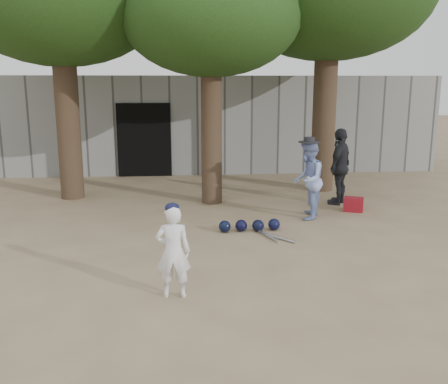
{
  "coord_description": "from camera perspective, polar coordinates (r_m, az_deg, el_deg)",
  "views": [
    {
      "loc": [
        -0.15,
        -7.34,
        2.79
      ],
      "look_at": [
        0.6,
        1.0,
        0.95
      ],
      "focal_mm": 40.0,
      "sensor_mm": 36.0,
      "label": 1
    }
  ],
  "objects": [
    {
      "name": "helmet_row",
      "position": [
        9.57,
        2.94,
        -3.84
      ],
      "size": [
        1.19,
        0.28,
        0.23
      ],
      "color": "black",
      "rests_on": "ground"
    },
    {
      "name": "spectator_blue",
      "position": [
        10.46,
        9.57,
        1.36
      ],
      "size": [
        0.86,
        0.96,
        1.64
      ],
      "primitive_type": "imported",
      "rotation": [
        0.0,
        0.0,
        4.35
      ],
      "color": "#869AD0",
      "rests_on": "ground"
    },
    {
      "name": "bat_pile",
      "position": [
        9.2,
        5.73,
        -5.13
      ],
      "size": [
        0.58,
        0.76,
        0.06
      ],
      "color": "#B7B5BD",
      "rests_on": "ground"
    },
    {
      "name": "ground",
      "position": [
        7.85,
        -3.75,
        -8.45
      ],
      "size": [
        70.0,
        70.0,
        0.0
      ],
      "primitive_type": "plane",
      "color": "#937C5E",
      "rests_on": "ground"
    },
    {
      "name": "red_bag",
      "position": [
        11.42,
        14.58,
        -1.38
      ],
      "size": [
        0.51,
        0.45,
        0.3
      ],
      "primitive_type": "cube",
      "rotation": [
        0.0,
        0.0,
        -0.39
      ],
      "color": "maroon",
      "rests_on": "ground"
    },
    {
      "name": "spectator_dark",
      "position": [
        11.89,
        13.11,
        2.86
      ],
      "size": [
        0.97,
        1.09,
        1.77
      ],
      "primitive_type": "imported",
      "rotation": [
        0.0,
        0.0,
        4.06
      ],
      "color": "black",
      "rests_on": "ground"
    },
    {
      "name": "boy_player",
      "position": [
        6.6,
        -5.83,
        -6.82
      ],
      "size": [
        0.47,
        0.33,
        1.25
      ],
      "primitive_type": "imported",
      "rotation": [
        0.0,
        0.0,
        3.08
      ],
      "color": "white",
      "rests_on": "ground"
    },
    {
      "name": "back_building",
      "position": [
        17.72,
        -4.7,
        8.17
      ],
      "size": [
        16.0,
        5.24,
        3.0
      ],
      "color": "gray",
      "rests_on": "ground"
    },
    {
      "name": "tree_row",
      "position": [
        12.53,
        -1.07,
        21.09
      ],
      "size": [
        11.4,
        5.8,
        6.69
      ],
      "color": "brown",
      "rests_on": "ground"
    }
  ]
}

